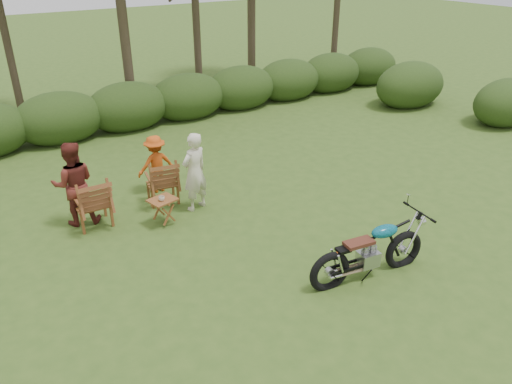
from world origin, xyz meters
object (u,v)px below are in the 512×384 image
motorcycle (366,275)px  adult_a (197,208)px  cup (162,199)px  side_table (163,211)px  lawn_chair_right (164,201)px  child (159,190)px  lawn_chair_left (96,225)px  adult_b (81,222)px

motorcycle → adult_a: 3.95m
motorcycle → cup: bearing=130.2°
side_table → motorcycle: bearing=-58.5°
lawn_chair_right → adult_a: (0.46, -0.66, 0.00)m
motorcycle → adult_a: bearing=117.2°
side_table → child: bearing=71.2°
cup → child: 1.71m
lawn_chair_left → adult_b: 0.35m
adult_b → child: adult_b is taller
cup → lawn_chair_left: bearing=146.5°
motorcycle → lawn_chair_left: motorcycle is taller
motorcycle → lawn_chair_right: bearing=119.8°
lawn_chair_left → adult_a: 2.08m
side_table → adult_a: 0.92m
motorcycle → side_table: motorcycle is taller
motorcycle → adult_b: size_ratio=1.23×
adult_b → lawn_chair_right: bearing=-167.7°
cup → child: size_ratio=0.09×
lawn_chair_right → child: child is taller
side_table → lawn_chair_right: bearing=67.1°
lawn_chair_right → side_table: 1.01m
adult_a → adult_b: size_ratio=0.98×
side_table → adult_b: (-1.40, 0.97, -0.27)m
lawn_chair_right → child: bearing=-91.0°
motorcycle → side_table: 4.11m
lawn_chair_left → adult_a: (2.02, -0.48, 0.00)m
adult_b → motorcycle: bearing=143.1°
lawn_chair_right → adult_b: adult_b is taller
lawn_chair_right → side_table: side_table is taller
adult_a → adult_b: bearing=-35.0°
side_table → adult_b: adult_b is taller
adult_a → child: 1.28m
motorcycle → child: size_ratio=1.60×
motorcycle → lawn_chair_left: (-3.32, 4.21, 0.00)m
lawn_chair_left → child: child is taller
cup → child: child is taller
motorcycle → side_table: (-2.14, 3.50, 0.27)m
adult_a → adult_b: (-2.24, 0.74, 0.00)m
adult_b → adult_a: bearing=176.5°
adult_a → adult_b: adult_b is taller
adult_a → lawn_chair_right: bearing=-71.9°
lawn_chair_right → lawn_chair_left: 1.57m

